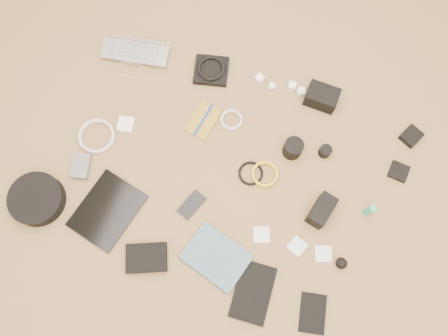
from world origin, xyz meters
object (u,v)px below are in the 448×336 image
(laptop, at_px, (133,60))
(paperback, at_px, (203,276))
(tablet, at_px, (107,210))
(headphone_case, at_px, (37,199))
(dslr_camera, at_px, (322,97))
(phone, at_px, (192,205))

(laptop, height_order, paperback, same)
(tablet, bearing_deg, headphone_case, -155.82)
(laptop, height_order, headphone_case, headphone_case)
(dslr_camera, bearing_deg, headphone_case, -137.72)
(tablet, relative_size, paperback, 1.16)
(laptop, xyz_separation_m, paperback, (0.64, -0.76, -0.00))
(tablet, height_order, phone, tablet)
(dslr_camera, bearing_deg, tablet, -129.89)
(phone, xyz_separation_m, paperback, (0.15, -0.25, 0.01))
(tablet, xyz_separation_m, paperback, (0.46, -0.10, 0.01))
(phone, height_order, paperback, paperback)
(laptop, relative_size, headphone_case, 1.40)
(headphone_case, bearing_deg, tablet, 12.79)
(tablet, distance_m, phone, 0.34)
(paperback, bearing_deg, dslr_camera, 1.35)
(headphone_case, height_order, paperback, headphone_case)
(laptop, height_order, dslr_camera, dslr_camera)
(dslr_camera, distance_m, phone, 0.72)
(dslr_camera, distance_m, headphone_case, 1.25)
(headphone_case, xyz_separation_m, paperback, (0.73, -0.04, -0.02))
(phone, relative_size, paperback, 0.50)
(laptop, distance_m, dslr_camera, 0.84)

